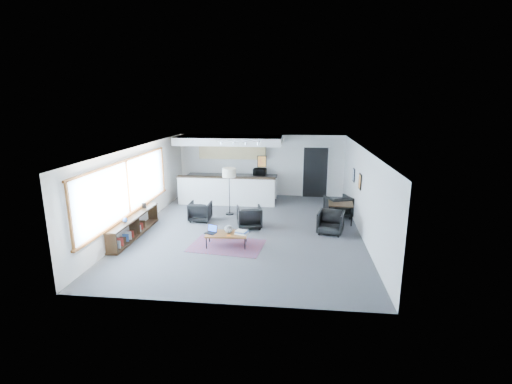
# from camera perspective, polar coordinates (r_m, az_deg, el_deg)

# --- Properties ---
(room) EXTENTS (7.02, 9.02, 2.62)m
(room) POSITION_cam_1_polar(r_m,az_deg,el_deg) (11.51, -1.32, 0.37)
(room) COLOR #4A4A4C
(room) RESTS_ON ground
(window) EXTENTS (0.10, 5.95, 1.66)m
(window) POSITION_cam_1_polar(r_m,az_deg,el_deg) (11.61, -19.14, 0.50)
(window) COLOR #8CBFFF
(window) RESTS_ON room
(console) EXTENTS (0.35, 3.00, 0.80)m
(console) POSITION_cam_1_polar(r_m,az_deg,el_deg) (11.71, -18.28, -5.07)
(console) COLOR black
(console) RESTS_ON floor
(kitchenette) EXTENTS (4.20, 1.96, 2.60)m
(kitchenette) POSITION_cam_1_polar(r_m,az_deg,el_deg) (15.27, -3.99, 4.00)
(kitchenette) COLOR white
(kitchenette) RESTS_ON floor
(doorway) EXTENTS (1.10, 0.12, 2.15)m
(doorway) POSITION_cam_1_polar(r_m,az_deg,el_deg) (15.81, 9.10, 3.08)
(doorway) COLOR black
(doorway) RESTS_ON room
(track_light) EXTENTS (1.60, 0.07, 0.15)m
(track_light) POSITION_cam_1_polar(r_m,az_deg,el_deg) (13.54, -2.63, 7.67)
(track_light) COLOR silver
(track_light) RESTS_ON room
(wall_art_lower) EXTENTS (0.03, 0.38, 0.48)m
(wall_art_lower) POSITION_cam_1_polar(r_m,az_deg,el_deg) (11.92, 15.70, 1.56)
(wall_art_lower) COLOR black
(wall_art_lower) RESTS_ON room
(wall_art_upper) EXTENTS (0.03, 0.34, 0.44)m
(wall_art_upper) POSITION_cam_1_polar(r_m,az_deg,el_deg) (13.19, 14.80, 2.54)
(wall_art_upper) COLOR black
(wall_art_upper) RESTS_ON room
(kilim_rug) EXTENTS (2.17, 1.61, 0.01)m
(kilim_rug) POSITION_cam_1_polar(r_m,az_deg,el_deg) (10.61, -4.51, -8.20)
(kilim_rug) COLOR #582F45
(kilim_rug) RESTS_ON floor
(coffee_table) EXTENTS (1.19, 0.70, 0.38)m
(coffee_table) POSITION_cam_1_polar(r_m,az_deg,el_deg) (10.49, -4.55, -6.47)
(coffee_table) COLOR brown
(coffee_table) RESTS_ON floor
(laptop) EXTENTS (0.37, 0.34, 0.22)m
(laptop) POSITION_cam_1_polar(r_m,az_deg,el_deg) (10.54, -6.86, -5.91)
(laptop) COLOR black
(laptop) RESTS_ON coffee_table
(ceramic_pot) EXTENTS (0.23, 0.23, 0.23)m
(ceramic_pot) POSITION_cam_1_polar(r_m,az_deg,el_deg) (10.45, -4.25, -5.71)
(ceramic_pot) COLOR gray
(ceramic_pot) RESTS_ON coffee_table
(book_stack) EXTENTS (0.40, 0.36, 0.10)m
(book_stack) POSITION_cam_1_polar(r_m,az_deg,el_deg) (10.39, -2.23, -6.19)
(book_stack) COLOR silver
(book_stack) RESTS_ON coffee_table
(coaster) EXTENTS (0.13, 0.13, 0.01)m
(coaster) POSITION_cam_1_polar(r_m,az_deg,el_deg) (10.29, -4.24, -6.70)
(coaster) COLOR #E5590C
(coaster) RESTS_ON coffee_table
(armchair_left) EXTENTS (0.71, 0.66, 0.72)m
(armchair_left) POSITION_cam_1_polar(r_m,az_deg,el_deg) (12.74, -8.58, -2.83)
(armchair_left) COLOR black
(armchair_left) RESTS_ON floor
(armchair_right) EXTENTS (0.90, 0.86, 0.77)m
(armchair_right) POSITION_cam_1_polar(r_m,az_deg,el_deg) (11.92, -1.04, -3.71)
(armchair_right) COLOR black
(armchair_right) RESTS_ON floor
(floor_lamp) EXTENTS (0.64, 0.64, 1.69)m
(floor_lamp) POSITION_cam_1_polar(r_m,az_deg,el_deg) (13.08, -4.16, 2.72)
(floor_lamp) COLOR black
(floor_lamp) RESTS_ON floor
(dining_table) EXTENTS (0.85, 0.85, 0.67)m
(dining_table) POSITION_cam_1_polar(r_m,az_deg,el_deg) (12.69, 12.89, -1.92)
(dining_table) COLOR black
(dining_table) RESTS_ON floor
(dining_chair_near) EXTENTS (0.77, 0.74, 0.66)m
(dining_chair_near) POSITION_cam_1_polar(r_m,az_deg,el_deg) (11.64, 11.40, -4.71)
(dining_chair_near) COLOR black
(dining_chair_near) RESTS_ON floor
(dining_chair_far) EXTENTS (0.87, 0.85, 0.71)m
(dining_chair_far) POSITION_cam_1_polar(r_m,az_deg,el_deg) (13.33, 12.54, -2.29)
(dining_chair_far) COLOR black
(dining_chair_far) RESTS_ON floor
(microwave) EXTENTS (0.55, 0.35, 0.35)m
(microwave) POSITION_cam_1_polar(r_m,az_deg,el_deg) (15.59, 0.59, 3.23)
(microwave) COLOR black
(microwave) RESTS_ON kitchenette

